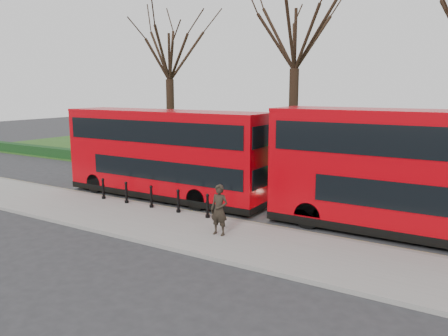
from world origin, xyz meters
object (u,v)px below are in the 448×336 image
Objects in this scene: bus_rear at (431,176)px; bollard_row at (151,197)px; bus_lead at (165,154)px; pedestrian at (219,210)px.

bollard_row is at bearing -167.69° from bus_rear.
bus_lead is 5.86× the size of pedestrian.
bollard_row is 11.85m from bus_rear.
bus_lead reaches higher than pedestrian.
pedestrian is at bearing -18.90° from bollard_row.
bus_lead is (-1.03, 2.31, 1.63)m from bollard_row.
bus_rear is at bearing 0.88° from bus_lead.
bus_lead is 7.08m from pedestrian.
bus_rear is 6.25× the size of pedestrian.
pedestrian reaches higher than bollard_row.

